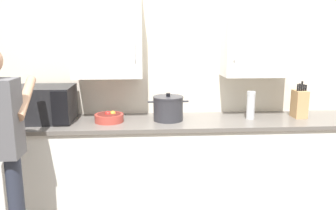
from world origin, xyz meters
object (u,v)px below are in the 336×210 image
Objects in this scene: microwave_oven at (41,104)px; fruit_bowl at (109,117)px; stock_pot at (168,108)px; knife_block at (299,104)px; thermos_flask at (251,105)px.

microwave_oven reaches higher than fruit_bowl.
microwave_oven is 2.92× the size of fruit_bowl.
stock_pot is (1.12, -0.03, -0.05)m from microwave_oven.
thermos_flask is at bearing -176.85° from knife_block.
fruit_bowl is 1.28m from thermos_flask.
stock_pot reaches higher than fruit_bowl.
fruit_bowl is at bearing -179.08° from thermos_flask.
stock_pot is (0.53, 0.02, 0.07)m from fruit_bowl.
fruit_bowl is (0.59, -0.05, -0.12)m from microwave_oven.
thermos_flask is 0.70× the size of stock_pot.
stock_pot is 1.22m from knife_block.
knife_block reaches higher than thermos_flask.
thermos_flask is 0.47m from knife_block.
thermos_flask is (1.28, 0.02, 0.09)m from fruit_bowl.
microwave_oven is 1.87m from thermos_flask.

